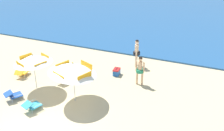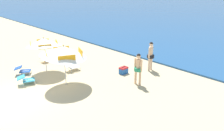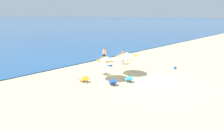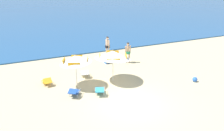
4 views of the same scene
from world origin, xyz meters
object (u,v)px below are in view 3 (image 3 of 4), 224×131
beach_umbrella_striped_main (106,59)px  lounge_chair_under_umbrella (84,79)px  cooler_box (109,64)px  lounge_chair_spare_folded (113,82)px  beach_umbrella_striped_second (127,55)px  beach_ball (175,67)px  lounge_chair_facing_sea (128,79)px  person_standing_near_shore (123,56)px  lounge_chair_beside_umbrella (105,72)px  person_standing_beside (104,54)px

beach_umbrella_striped_main → lounge_chair_under_umbrella: (-1.72, 0.96, -1.56)m
cooler_box → lounge_chair_spare_folded: bearing=-131.7°
beach_umbrella_striped_second → beach_ball: beach_umbrella_striped_second is taller
lounge_chair_facing_sea → beach_ball: bearing=-7.6°
beach_umbrella_striped_main → beach_ball: beach_umbrella_striped_main is taller
lounge_chair_under_umbrella → beach_ball: size_ratio=2.86×
person_standing_near_shore → cooler_box: (-1.58, 0.56, -0.78)m
lounge_chair_beside_umbrella → lounge_chair_spare_folded: (-1.44, -2.46, 0.00)m
lounge_chair_beside_umbrella → lounge_chair_facing_sea: bearing=-89.8°
lounge_chair_facing_sea → lounge_chair_spare_folded: 1.51m
beach_umbrella_striped_second → lounge_chair_spare_folded: 3.52m
lounge_chair_facing_sea → cooler_box: 5.44m
person_standing_near_shore → beach_ball: 5.72m
lounge_chair_under_umbrella → cooler_box: bearing=23.3°
lounge_chair_beside_umbrella → person_standing_beside: bearing=47.7°
lounge_chair_beside_umbrella → beach_umbrella_striped_second: bearing=-42.4°
beach_umbrella_striped_main → person_standing_near_shore: size_ratio=1.57×
lounge_chair_beside_umbrella → beach_ball: (6.46, -3.75, -0.11)m
beach_umbrella_striped_main → beach_umbrella_striped_second: beach_umbrella_striped_second is taller
cooler_box → beach_umbrella_striped_second: bearing=-106.1°
lounge_chair_facing_sea → beach_ball: (6.45, -0.86, -0.11)m
lounge_chair_under_umbrella → person_standing_beside: person_standing_beside is taller
cooler_box → lounge_chair_under_umbrella: bearing=-156.7°
person_standing_near_shore → person_standing_beside: bearing=111.9°
cooler_box → beach_ball: (3.97, -5.70, -0.04)m
beach_umbrella_striped_second → cooler_box: beach_umbrella_striped_second is taller
beach_umbrella_striped_second → lounge_chair_facing_sea: beach_umbrella_striped_second is taller
beach_umbrella_striped_main → cooler_box: beach_umbrella_striped_main is taller
beach_umbrella_striped_second → lounge_chair_spare_folded: size_ratio=3.35×
lounge_chair_spare_folded → cooler_box: lounge_chair_spare_folded is taller
lounge_chair_facing_sea → person_standing_near_shore: (4.07, 4.27, 0.71)m
lounge_chair_facing_sea → person_standing_near_shore: person_standing_near_shore is taller
lounge_chair_spare_folded → beach_ball: (7.90, -1.29, -0.11)m
beach_umbrella_striped_second → person_standing_beside: bearing=71.1°
beach_umbrella_striped_second → person_standing_near_shore: (2.55, 2.78, -0.86)m
person_standing_near_shore → cooler_box: size_ratio=3.30×
beach_umbrella_striped_main → cooler_box: (3.41, 3.17, -1.63)m
lounge_chair_beside_umbrella → cooler_box: lounge_chair_beside_umbrella is taller
beach_umbrella_striped_main → person_standing_beside: (4.13, 4.75, -0.80)m
beach_umbrella_striped_main → lounge_chair_under_umbrella: beach_umbrella_striped_main is taller
beach_umbrella_striped_main → lounge_chair_under_umbrella: size_ratio=2.81×
cooler_box → beach_ball: 6.94m
beach_umbrella_striped_second → lounge_chair_facing_sea: 2.64m
lounge_chair_under_umbrella → lounge_chair_spare_folded: 2.51m
person_standing_beside → beach_ball: 8.01m
person_standing_near_shore → person_standing_beside: 2.31m
beach_umbrella_striped_main → lounge_chair_spare_folded: bearing=-112.9°
lounge_chair_beside_umbrella → cooler_box: (2.49, 1.95, -0.07)m
lounge_chair_spare_folded → beach_ball: size_ratio=3.04×
lounge_chair_under_umbrella → beach_ball: lounge_chair_under_umbrella is taller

